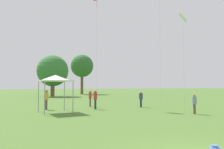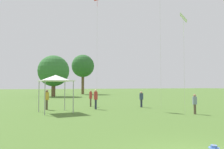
% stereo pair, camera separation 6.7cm
% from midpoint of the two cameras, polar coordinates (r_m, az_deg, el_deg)
% --- Properties ---
extents(person_standing_0, '(0.50, 0.50, 1.86)m').
position_cam_midpoint_polar(person_standing_0, '(20.64, -4.18, -5.96)').
color(person_standing_0, '#282D42').
rests_on(person_standing_0, ground).
extents(person_standing_1, '(0.43, 0.43, 1.55)m').
position_cam_midpoint_polar(person_standing_1, '(18.27, 20.90, -6.79)').
color(person_standing_1, brown).
rests_on(person_standing_1, ground).
extents(person_standing_2, '(0.36, 0.36, 1.74)m').
position_cam_midpoint_polar(person_standing_2, '(23.28, -5.51, -5.78)').
color(person_standing_2, brown).
rests_on(person_standing_2, ground).
extents(person_standing_3, '(0.50, 0.50, 1.83)m').
position_cam_midpoint_polar(person_standing_3, '(21.07, -16.58, -5.86)').
color(person_standing_3, brown).
rests_on(person_standing_3, ground).
extents(person_standing_6, '(0.41, 0.41, 1.63)m').
position_cam_midpoint_polar(person_standing_6, '(22.67, 7.76, -6.08)').
color(person_standing_6, '#282D42').
rests_on(person_standing_6, ground).
extents(canopy_tent, '(2.81, 2.81, 3.10)m').
position_cam_midpoint_polar(canopy_tent, '(18.64, -14.35, -1.02)').
color(canopy_tent, white).
rests_on(canopy_tent, ground).
extents(kite_1, '(0.90, 0.95, 7.88)m').
position_cam_midpoint_polar(kite_1, '(18.51, 18.26, 13.14)').
color(kite_1, white).
rests_on(kite_1, ground).
extents(distant_tree_0, '(6.42, 6.42, 8.50)m').
position_cam_midpoint_polar(distant_tree_0, '(46.70, -14.97, 0.89)').
color(distant_tree_0, brown).
rests_on(distant_tree_0, ground).
extents(distant_tree_1, '(5.92, 5.92, 10.39)m').
position_cam_midpoint_polar(distant_tree_1, '(57.92, -7.58, 2.18)').
color(distant_tree_1, brown).
rests_on(distant_tree_1, ground).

